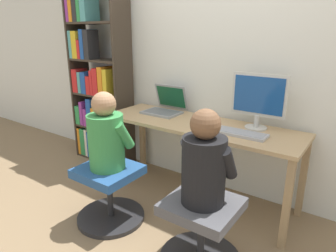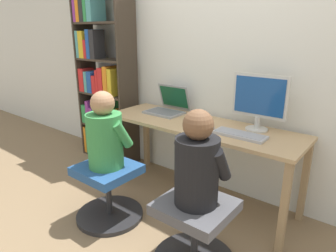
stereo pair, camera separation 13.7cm
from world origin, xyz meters
name	(u,v)px [view 2 (the right image)]	position (x,y,z in m)	size (l,w,h in m)	color
ground_plane	(179,211)	(0.00, 0.00, 0.00)	(14.00, 14.00, 0.00)	#846B4C
wall_back	(222,55)	(0.00, 0.64, 1.30)	(10.00, 0.05, 2.60)	silver
desk	(199,133)	(0.00, 0.29, 0.65)	(1.80, 0.57, 0.73)	tan
desktop_monitor	(259,101)	(0.46, 0.43, 0.97)	(0.45, 0.18, 0.45)	beige
laptop	(167,107)	(-0.45, 0.41, 0.78)	(0.36, 0.33, 0.26)	gray
keyboard	(240,135)	(0.42, 0.21, 0.74)	(0.40, 0.15, 0.03)	#B2B2B7
computer_mouse_by_keyboard	(210,128)	(0.17, 0.20, 0.75)	(0.07, 0.09, 0.03)	#99999E
office_chair_left	(195,232)	(0.45, -0.43, 0.25)	(0.56, 0.56, 0.47)	#262628
office_chair_right	(108,191)	(-0.41, -0.43, 0.25)	(0.56, 0.56, 0.47)	#262628
person_at_monitor	(197,164)	(0.45, -0.42, 0.74)	(0.34, 0.29, 0.61)	black
person_at_laptop	(105,135)	(-0.41, -0.42, 0.74)	(0.34, 0.30, 0.61)	#388C47
bookshelf	(101,81)	(-1.45, 0.40, 0.95)	(0.75, 0.29, 1.99)	#382D23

